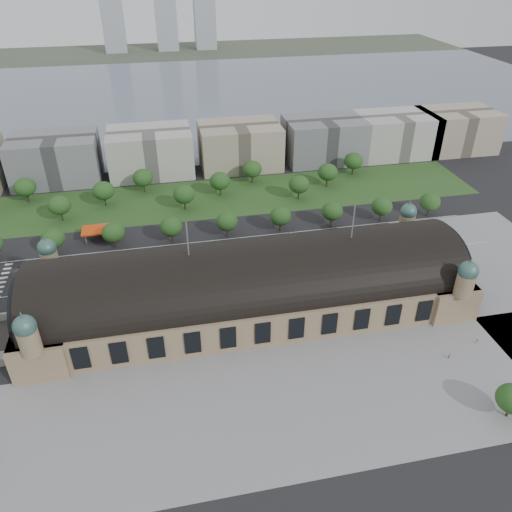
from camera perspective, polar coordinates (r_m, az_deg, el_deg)
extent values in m
plane|color=black|center=(177.58, -0.64, -6.17)|extent=(900.00, 900.00, 0.00)
cube|color=#937B5B|center=(173.91, -0.65, -4.62)|extent=(150.00, 40.00, 12.00)
cube|color=#937B5B|center=(176.71, -22.66, -6.91)|extent=(16.00, 43.00, 12.00)
cube|color=#937B5B|center=(195.55, 19.01, -1.98)|extent=(16.00, 43.00, 12.00)
cylinder|color=black|center=(170.37, -0.66, -3.01)|extent=(144.00, 37.60, 37.60)
cylinder|color=black|center=(173.62, -25.13, -5.01)|extent=(1.20, 32.00, 32.00)
cylinder|color=black|center=(194.38, 20.96, 0.19)|extent=(1.20, 32.00, 32.00)
cylinder|color=#937B5B|center=(188.17, -22.44, -0.55)|extent=(6.00, 6.00, 8.00)
sphere|color=#3E655C|center=(185.46, -22.79, 0.88)|extent=(6.40, 6.40, 6.40)
cone|color=#3E655C|center=(183.57, -23.05, 1.94)|extent=(1.00, 1.00, 2.50)
cylinder|color=#937B5B|center=(205.95, 16.80, 3.53)|extent=(6.00, 6.00, 8.00)
sphere|color=#3E655C|center=(203.48, 17.04, 4.89)|extent=(6.40, 6.40, 6.40)
cone|color=#3E655C|center=(201.76, 17.22, 5.89)|extent=(1.00, 1.00, 2.50)
cylinder|color=#937B5B|center=(154.75, -24.47, -8.86)|extent=(6.00, 6.00, 8.00)
sphere|color=#3E655C|center=(151.44, -24.93, -7.28)|extent=(6.40, 6.40, 6.40)
cone|color=#3E655C|center=(149.13, -25.28, -6.08)|extent=(1.00, 1.00, 2.50)
cylinder|color=#937B5B|center=(175.94, 22.73, -3.04)|extent=(6.00, 6.00, 8.00)
sphere|color=#3E655C|center=(173.05, 23.11, -1.55)|extent=(6.40, 6.40, 6.40)
cone|color=#3E655C|center=(171.02, 23.39, -0.44)|extent=(1.00, 1.00, 2.50)
cylinder|color=#59595B|center=(157.84, -7.85, 1.95)|extent=(0.50, 0.50, 12.00)
cylinder|color=#59595B|center=(169.16, 11.04, 3.83)|extent=(0.50, 0.50, 12.00)
cube|color=gray|center=(148.62, 6.73, -16.04)|extent=(190.00, 48.00, 0.12)
cube|color=gray|center=(218.02, 27.00, -2.09)|extent=(56.00, 100.00, 0.12)
cube|color=black|center=(206.64, -8.13, -0.37)|extent=(260.00, 26.00, 0.10)
cube|color=#2C4F1F|center=(254.95, -8.04, 6.32)|extent=(300.00, 45.00, 0.10)
cube|color=#DA410C|center=(226.77, -17.57, 2.89)|extent=(14.00, 9.00, 0.70)
cube|color=#59595B|center=(233.24, -16.88, 2.99)|extent=(7.00, 5.00, 3.20)
cylinder|color=#59595B|center=(231.50, -18.76, 2.58)|extent=(0.50, 0.50, 4.40)
cylinder|color=#59595B|center=(230.12, -16.07, 2.89)|extent=(0.50, 0.50, 4.40)
cylinder|color=#59595B|center=(225.94, -18.89, 1.79)|extent=(0.50, 0.50, 4.40)
cylinder|color=#59595B|center=(224.53, -16.13, 2.10)|extent=(0.50, 0.50, 4.40)
cube|color=slate|center=(449.06, -8.36, 17.78)|extent=(700.00, 320.00, 0.08)
cube|color=#44513D|center=(644.53, -9.89, 22.05)|extent=(700.00, 120.00, 0.14)
cube|color=#9EA8B2|center=(649.17, -16.13, 25.02)|extent=(24.00, 24.00, 80.00)
cube|color=#9EA8B2|center=(648.55, -10.33, 25.89)|extent=(24.00, 24.00, 85.00)
cube|color=#9EA8B2|center=(652.46, -5.92, 25.78)|extent=(24.00, 24.00, 75.00)
cube|color=slate|center=(291.92, -21.91, 10.29)|extent=(45.00, 32.00, 24.00)
cube|color=#B4B3AB|center=(286.94, -11.95, 11.57)|extent=(45.00, 32.00, 24.00)
cube|color=tan|center=(290.60, -1.87, 12.51)|extent=(45.00, 32.00, 24.00)
cube|color=slate|center=(302.60, 7.74, 13.06)|extent=(45.00, 32.00, 24.00)
cube|color=#B4B3AB|center=(319.76, 15.61, 13.24)|extent=(45.00, 32.00, 24.00)
cube|color=tan|center=(339.32, 21.85, 13.21)|extent=(45.00, 32.00, 24.00)
cylinder|color=#2D2116|center=(223.05, -21.90, 0.70)|extent=(0.70, 0.70, 4.32)
ellipsoid|color=#224418|center=(220.53, -22.17, 1.87)|extent=(9.60, 9.60, 8.16)
cylinder|color=#2D2116|center=(219.38, -15.79, 1.39)|extent=(0.70, 0.70, 4.32)
ellipsoid|color=#224418|center=(216.81, -16.00, 2.59)|extent=(9.60, 9.60, 8.16)
cylinder|color=#2D2116|center=(218.30, -9.55, 2.08)|extent=(0.70, 0.70, 4.32)
ellipsoid|color=#224418|center=(215.72, -9.67, 3.29)|extent=(9.60, 9.60, 8.16)
cylinder|color=#2D2116|center=(219.85, -3.31, 2.74)|extent=(0.70, 0.70, 4.32)
ellipsoid|color=#224418|center=(217.29, -3.35, 3.95)|extent=(9.60, 9.60, 8.16)
cylinder|color=#2D2116|center=(223.97, 2.78, 3.36)|extent=(0.70, 0.70, 4.32)
ellipsoid|color=#224418|center=(221.47, 2.81, 4.55)|extent=(9.60, 9.60, 8.16)
cylinder|color=#2D2116|center=(230.54, 8.59, 3.91)|extent=(0.70, 0.70, 4.32)
ellipsoid|color=#224418|center=(228.10, 8.69, 5.08)|extent=(9.60, 9.60, 8.16)
cylinder|color=#2D2116|center=(239.34, 14.03, 4.39)|extent=(0.70, 0.70, 4.32)
ellipsoid|color=#224418|center=(236.99, 14.19, 5.52)|extent=(9.60, 9.60, 8.16)
cylinder|color=#2D2116|center=(250.14, 19.05, 4.80)|extent=(0.70, 0.70, 4.32)
ellipsoid|color=#224418|center=(247.90, 19.26, 5.87)|extent=(9.60, 9.60, 8.16)
cylinder|color=#2D2116|center=(274.44, -24.62, 6.07)|extent=(0.70, 0.70, 4.68)
ellipsoid|color=#224418|center=(272.24, -24.89, 7.15)|extent=(10.40, 10.40, 8.84)
cylinder|color=#2D2116|center=(249.14, -21.30, 4.26)|extent=(0.70, 0.70, 4.68)
ellipsoid|color=#224418|center=(246.71, -21.56, 5.43)|extent=(10.40, 10.40, 8.84)
cylinder|color=#2D2116|center=(257.02, -16.84, 6.00)|extent=(0.70, 0.70, 4.68)
ellipsoid|color=#224418|center=(254.67, -17.04, 7.15)|extent=(10.40, 10.40, 8.84)
cylinder|color=#2D2116|center=(266.57, -12.65, 7.59)|extent=(0.70, 0.70, 4.68)
ellipsoid|color=#224418|center=(264.30, -12.80, 8.71)|extent=(10.40, 10.40, 8.84)
cylinder|color=#2D2116|center=(244.91, -8.12, 5.78)|extent=(0.70, 0.70, 4.68)
ellipsoid|color=#224418|center=(242.43, -8.22, 6.99)|extent=(10.40, 10.40, 8.84)
cylinder|color=#2D2116|center=(257.17, -4.10, 7.38)|extent=(0.70, 0.70, 4.68)
ellipsoid|color=#224418|center=(254.81, -4.15, 8.54)|extent=(10.40, 10.40, 8.84)
cylinder|color=#2D2116|center=(270.75, -0.44, 8.79)|extent=(0.70, 0.70, 4.68)
ellipsoid|color=#224418|center=(268.51, -0.44, 9.91)|extent=(10.40, 10.40, 8.84)
cylinder|color=#2D2116|center=(253.74, 4.88, 6.98)|extent=(0.70, 0.70, 4.68)
ellipsoid|color=#224418|center=(251.36, 4.94, 8.16)|extent=(10.40, 10.40, 8.84)
cylinder|color=#2D2116|center=(269.65, 8.10, 8.36)|extent=(0.70, 0.70, 4.68)
ellipsoid|color=#224418|center=(267.40, 8.20, 9.48)|extent=(10.40, 10.40, 8.84)
cylinder|color=#2D2116|center=(286.43, 10.98, 9.55)|extent=(0.70, 0.70, 4.68)
ellipsoid|color=#224418|center=(284.32, 11.10, 10.61)|extent=(10.40, 10.40, 8.84)
cylinder|color=#2D2116|center=(158.33, 26.86, -15.52)|extent=(0.70, 0.70, 3.96)
imported|color=#93989B|center=(215.11, -24.94, -1.74)|extent=(4.69, 2.04, 1.50)
imported|color=black|center=(205.92, -24.18, -3.10)|extent=(5.82, 2.88, 1.59)
imported|color=maroon|center=(209.92, -9.32, 0.30)|extent=(4.59, 2.10, 1.30)
imported|color=#191E48|center=(209.46, 2.60, 0.67)|extent=(4.05, 1.73, 1.37)
imported|color=#505357|center=(221.03, 4.02, 2.45)|extent=(4.27, 1.93, 1.36)
imported|color=black|center=(197.59, -23.21, -4.45)|extent=(4.91, 3.29, 1.53)
imported|color=maroon|center=(196.46, -21.69, -4.33)|extent=(5.03, 4.39, 1.29)
imported|color=#1B2A4C|center=(199.16, -20.94, -3.57)|extent=(5.60, 5.02, 1.56)
imported|color=slate|center=(192.47, -13.41, -3.50)|extent=(4.10, 3.58, 1.34)
imported|color=silver|center=(194.53, -18.81, -4.03)|extent=(4.66, 3.74, 1.49)
imported|color=gray|center=(195.98, -14.37, -2.92)|extent=(5.36, 5.02, 1.40)
imported|color=black|center=(192.09, -8.34, -2.96)|extent=(4.74, 3.48, 1.27)
imported|color=red|center=(198.55, -8.65, -1.28)|extent=(13.22, 3.28, 3.67)
imported|color=beige|center=(203.40, -0.12, 0.05)|extent=(13.87, 4.51, 3.79)
imported|color=beige|center=(204.29, 0.92, 0.06)|extent=(10.58, 2.59, 2.94)
imported|color=gray|center=(178.87, 23.92, -8.90)|extent=(0.86, 0.69, 1.54)
imported|color=gray|center=(169.89, 21.20, -10.62)|extent=(0.69, 0.74, 1.71)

